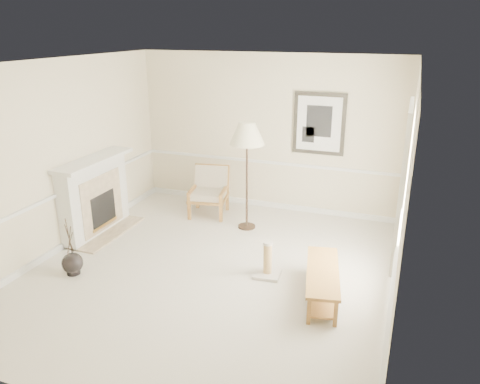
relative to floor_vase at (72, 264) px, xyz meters
The scene contains 8 objects.
ground 1.95m from the floor_vase, 22.22° to the left, with size 5.50×5.50×0.00m, color silver.
room 2.71m from the floor_vase, 22.74° to the left, with size 5.04×5.54×2.92m.
fireplace 1.52m from the floor_vase, 112.05° to the left, with size 0.64×1.64×1.31m.
floor_vase is the anchor object (origin of this frame).
armchair 2.96m from the floor_vase, 72.22° to the left, with size 0.78×0.82×0.89m.
floor_lamp 3.32m from the floor_vase, 53.31° to the left, with size 0.58×0.58×1.86m.
bench 3.49m from the floor_vase, 10.19° to the left, with size 0.66×1.41×0.39m.
scratching_post 2.76m from the floor_vase, 19.21° to the left, with size 0.39×0.39×0.52m.
Camera 1 is at (2.45, -5.45, 3.33)m, focal length 35.00 mm.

